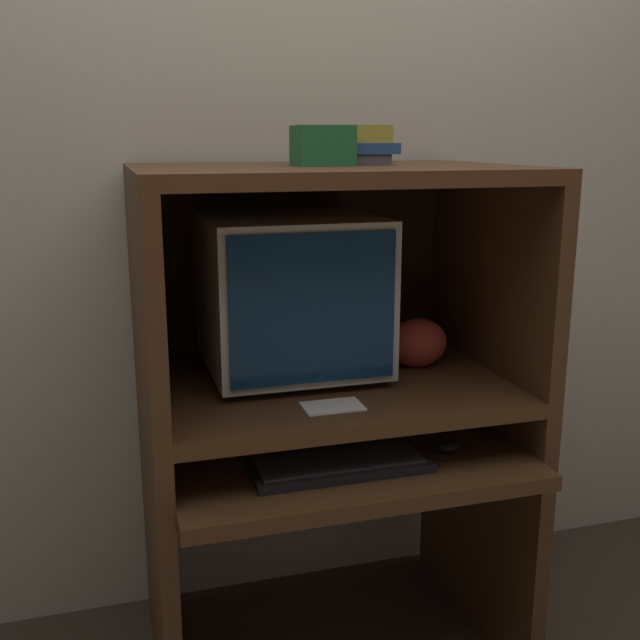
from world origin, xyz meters
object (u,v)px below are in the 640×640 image
Objects in this scene: keyboard at (340,464)px; book_stack at (357,145)px; mouse at (448,446)px; storage_box at (322,146)px; snack_bag at (418,343)px; crt_monitor at (290,293)px.

book_stack is at bearing 64.39° from keyboard.
storage_box reaches higher than mouse.
keyboard is at bearing -139.59° from snack_bag.
crt_monitor is at bearing 125.42° from storage_box.
storage_box is at bearing -173.68° from snack_bag.
crt_monitor is 2.49× the size of book_stack.
snack_bag reaches higher than keyboard.
book_stack is at bearing 20.53° from storage_box.
snack_bag is (0.30, 0.26, 0.20)m from keyboard.
crt_monitor is 0.40m from book_stack.
mouse is 0.38× the size of book_stack.
keyboard is 0.77m from book_stack.
crt_monitor is at bearing 163.61° from book_stack.
crt_monitor is at bearing 170.80° from snack_bag.
mouse is at bearing -57.58° from book_stack.
book_stack is at bearing 177.68° from snack_bag.
book_stack reaches higher than mouse.
keyboard is at bearing -115.61° from book_stack.
crt_monitor is 3.31× the size of storage_box.
snack_bag is 0.54m from book_stack.
mouse is 0.42× the size of snack_bag.
snack_bag is at bearing 85.56° from mouse.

